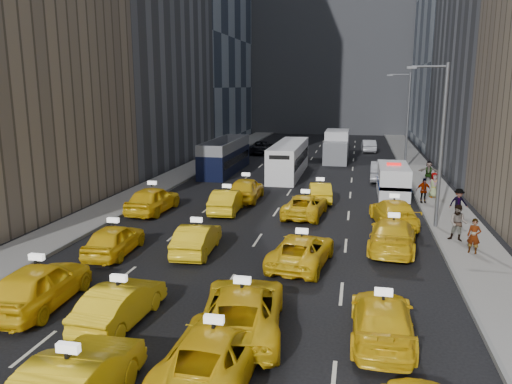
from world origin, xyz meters
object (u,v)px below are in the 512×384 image
Objects in this scene: taxi_2 at (215,351)px; nypd_van at (393,180)px; city_bus at (289,159)px; box_truck at (336,146)px; pedestrian_0 at (474,236)px; double_decker at (225,156)px.

taxi_2 is 25.69m from nypd_van.
nypd_van is 10.84m from city_bus.
city_bus is at bearing -115.82° from box_truck.
pedestrian_0 is (11.41, -19.74, -0.44)m from city_bus.
box_truck is 30.03m from pedestrian_0.
double_decker is 1.46× the size of box_truck.
taxi_2 is 31.65m from city_bus.
box_truck is at bearing 48.04° from double_decker.
box_truck is 4.29× the size of pedestrian_0.
nypd_van reaches higher than taxi_2.
city_bus reaches higher than taxi_2.
double_decker is at bearing -141.38° from box_truck.
double_decker reaches higher than taxi_2.
city_bus is (-2.32, 31.56, 0.71)m from taxi_2.
box_truck is at bearing 100.20° from nypd_van.
taxi_2 is 3.08× the size of pedestrian_0.
box_truck is at bearing 65.05° from city_bus.
double_decker reaches higher than nypd_van.
nypd_van is 0.51× the size of city_bus.
city_bus is at bearing 135.63° from nypd_van.
double_decker reaches higher than city_bus.
double_decker is at bearing 147.53° from nypd_van.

